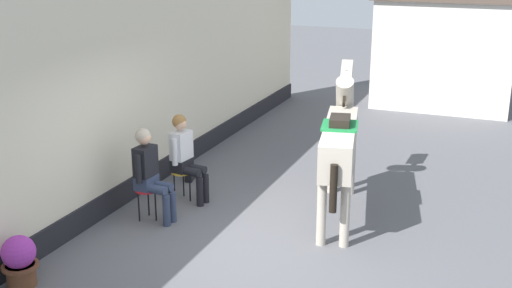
{
  "coord_description": "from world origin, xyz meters",
  "views": [
    {
      "loc": [
        3.03,
        -7.27,
        3.91
      ],
      "look_at": [
        -0.4,
        1.2,
        1.05
      ],
      "focal_mm": 45.49,
      "sensor_mm": 36.0,
      "label": 1
    }
  ],
  "objects_px": {
    "seated_visitor_far": "(185,154)",
    "saddled_horse_center": "(340,140)",
    "flower_planter_near": "(20,260)",
    "satchel_bag": "(190,174)",
    "seated_visitor_near": "(149,170)"
  },
  "relations": [
    {
      "from": "seated_visitor_far",
      "to": "saddled_horse_center",
      "type": "xyz_separation_m",
      "value": [
        2.35,
        0.39,
        0.38
      ]
    },
    {
      "from": "seated_visitor_far",
      "to": "saddled_horse_center",
      "type": "bearing_deg",
      "value": 9.52
    },
    {
      "from": "flower_planter_near",
      "to": "satchel_bag",
      "type": "bearing_deg",
      "value": 87.25
    },
    {
      "from": "saddled_horse_center",
      "to": "satchel_bag",
      "type": "height_order",
      "value": "saddled_horse_center"
    },
    {
      "from": "flower_planter_near",
      "to": "saddled_horse_center",
      "type": "bearing_deg",
      "value": 50.3
    },
    {
      "from": "seated_visitor_near",
      "to": "seated_visitor_far",
      "type": "xyz_separation_m",
      "value": [
        0.11,
        0.86,
        0.0
      ]
    },
    {
      "from": "seated_visitor_near",
      "to": "satchel_bag",
      "type": "height_order",
      "value": "seated_visitor_near"
    },
    {
      "from": "seated_visitor_far",
      "to": "satchel_bag",
      "type": "distance_m",
      "value": 1.14
    },
    {
      "from": "saddled_horse_center",
      "to": "flower_planter_near",
      "type": "distance_m",
      "value": 4.62
    },
    {
      "from": "seated_visitor_near",
      "to": "satchel_bag",
      "type": "distance_m",
      "value": 1.84
    },
    {
      "from": "seated_visitor_near",
      "to": "saddled_horse_center",
      "type": "relative_size",
      "value": 0.47
    },
    {
      "from": "flower_planter_near",
      "to": "seated_visitor_near",
      "type": "bearing_deg",
      "value": 78.87
    },
    {
      "from": "flower_planter_near",
      "to": "satchel_bag",
      "type": "distance_m",
      "value": 3.95
    },
    {
      "from": "seated_visitor_near",
      "to": "flower_planter_near",
      "type": "bearing_deg",
      "value": -101.13
    },
    {
      "from": "seated_visitor_far",
      "to": "saddled_horse_center",
      "type": "relative_size",
      "value": 0.47
    }
  ]
}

